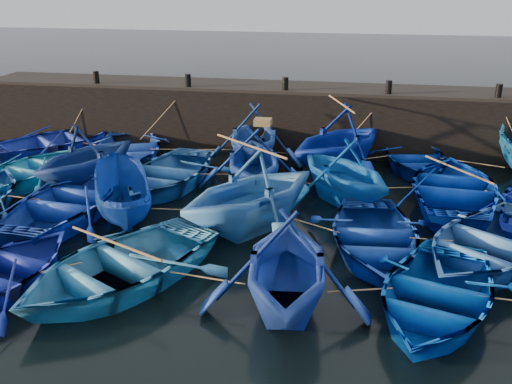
# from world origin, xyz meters

# --- Properties ---
(ground) EXTENTS (120.00, 120.00, 0.00)m
(ground) POSITION_xyz_m (0.00, 0.00, 0.00)
(ground) COLOR black
(ground) RESTS_ON ground
(quay_wall) EXTENTS (26.00, 2.50, 2.50)m
(quay_wall) POSITION_xyz_m (0.00, 10.50, 1.25)
(quay_wall) COLOR black
(quay_wall) RESTS_ON ground
(quay_top) EXTENTS (26.00, 2.50, 0.12)m
(quay_top) POSITION_xyz_m (0.00, 10.50, 2.56)
(quay_top) COLOR black
(quay_top) RESTS_ON quay_wall
(bollard_0) EXTENTS (0.24, 0.24, 0.50)m
(bollard_0) POSITION_xyz_m (-8.00, 9.60, 2.87)
(bollard_0) COLOR black
(bollard_0) RESTS_ON quay_top
(bollard_1) EXTENTS (0.24, 0.24, 0.50)m
(bollard_1) POSITION_xyz_m (-4.00, 9.60, 2.87)
(bollard_1) COLOR black
(bollard_1) RESTS_ON quay_top
(bollard_2) EXTENTS (0.24, 0.24, 0.50)m
(bollard_2) POSITION_xyz_m (0.00, 9.60, 2.87)
(bollard_2) COLOR black
(bollard_2) RESTS_ON quay_top
(bollard_3) EXTENTS (0.24, 0.24, 0.50)m
(bollard_3) POSITION_xyz_m (4.00, 9.60, 2.87)
(bollard_3) COLOR black
(bollard_3) RESTS_ON quay_top
(bollard_4) EXTENTS (0.24, 0.24, 0.50)m
(bollard_4) POSITION_xyz_m (8.00, 9.60, 2.87)
(bollard_4) COLOR black
(bollard_4) RESTS_ON quay_top
(boat_0) EXTENTS (6.11, 6.26, 1.06)m
(boat_0) POSITION_xyz_m (-9.21, 7.84, 0.53)
(boat_0) COLOR #192C9C
(boat_0) RESTS_ON ground
(boat_1) EXTENTS (5.42, 6.23, 1.08)m
(boat_1) POSITION_xyz_m (-5.85, 7.39, 0.54)
(boat_1) COLOR blue
(boat_1) RESTS_ON ground
(boat_2) EXTENTS (4.38, 4.92, 2.36)m
(boat_2) POSITION_xyz_m (-0.96, 7.89, 1.18)
(boat_2) COLOR #224CA1
(boat_2) RESTS_ON ground
(boat_3) EXTENTS (6.21, 6.36, 2.55)m
(boat_3) POSITION_xyz_m (2.30, 7.60, 1.27)
(boat_3) COLOR #052090
(boat_3) RESTS_ON ground
(boat_4) EXTENTS (4.04, 5.14, 0.97)m
(boat_4) POSITION_xyz_m (5.12, 8.25, 0.48)
(boat_4) COLOR navy
(boat_4) RESTS_ON ground
(boat_6) EXTENTS (4.23, 5.20, 0.95)m
(boat_6) POSITION_xyz_m (-8.31, 4.60, 0.47)
(boat_6) COLOR #2580CD
(boat_6) RESTS_ON ground
(boat_7) EXTENTS (5.03, 5.37, 2.27)m
(boat_7) POSITION_xyz_m (-6.12, 4.43, 1.13)
(boat_7) COLOR navy
(boat_7) RESTS_ON ground
(boat_8) EXTENTS (4.31, 5.57, 1.06)m
(boat_8) POSITION_xyz_m (-3.43, 4.86, 0.53)
(boat_8) COLOR #245EAD
(boat_8) RESTS_ON ground
(boat_9) EXTENTS (4.65, 5.12, 2.32)m
(boat_9) POSITION_xyz_m (-0.42, 5.07, 1.16)
(boat_9) COLOR #1840A4
(boat_9) RESTS_ON ground
(boat_10) EXTENTS (5.53, 5.61, 2.24)m
(boat_10) POSITION_xyz_m (2.59, 4.58, 1.12)
(boat_10) COLOR blue
(boat_10) RESTS_ON ground
(boat_11) EXTENTS (4.53, 6.00, 1.18)m
(boat_11) POSITION_xyz_m (6.11, 5.01, 0.59)
(boat_11) COLOR #0029A1
(boat_11) RESTS_ON ground
(boat_14) EXTENTS (4.15, 5.52, 1.09)m
(boat_14) POSITION_xyz_m (-5.49, 1.76, 0.54)
(boat_14) COLOR #113195
(boat_14) RESTS_ON ground
(boat_15) EXTENTS (3.35, 4.51, 1.64)m
(boat_15) POSITION_xyz_m (-3.72, 1.70, 0.82)
(boat_15) COLOR navy
(boat_15) RESTS_ON ground
(boat_16) EXTENTS (6.19, 6.30, 2.52)m
(boat_16) POSITION_xyz_m (0.08, 1.91, 1.26)
(boat_16) COLOR blue
(boat_16) RESTS_ON ground
(boat_17) EXTENTS (3.89, 5.15, 1.01)m
(boat_17) POSITION_xyz_m (3.54, 1.06, 0.50)
(boat_17) COLOR navy
(boat_17) RESTS_ON ground
(boat_18) EXTENTS (6.35, 6.77, 1.14)m
(boat_18) POSITION_xyz_m (6.42, 1.08, 0.57)
(boat_18) COLOR #2B61B6
(boat_18) RESTS_ON ground
(boat_22) EXTENTS (5.96, 6.57, 1.12)m
(boat_22) POSITION_xyz_m (-2.40, -1.74, 0.56)
(boat_22) COLOR #2E78BE
(boat_22) RESTS_ON ground
(boat_23) EXTENTS (4.23, 4.76, 2.29)m
(boat_23) POSITION_xyz_m (1.63, -2.02, 1.15)
(boat_23) COLOR #1A3CA0
(boat_23) RESTS_ON ground
(boat_24) EXTENTS (4.80, 5.74, 1.02)m
(boat_24) POSITION_xyz_m (4.81, -1.61, 0.51)
(boat_24) COLOR blue
(boat_24) RESTS_ON ground
(wooden_crate) EXTENTS (0.55, 0.45, 0.22)m
(wooden_crate) POSITION_xyz_m (-0.12, 5.07, 2.43)
(wooden_crate) COLOR olive
(wooden_crate) RESTS_ON boat_9
(mooring_ropes) EXTENTS (18.29, 12.00, 2.10)m
(mooring_ropes) POSITION_xyz_m (0.27, 5.05, 0.88)
(mooring_ropes) COLOR tan
(mooring_ropes) RESTS_ON ground
(loose_oars) EXTENTS (10.77, 11.43, 1.49)m
(loose_oars) POSITION_xyz_m (1.52, 3.19, 1.87)
(loose_oars) COLOR #99724C
(loose_oars) RESTS_ON ground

